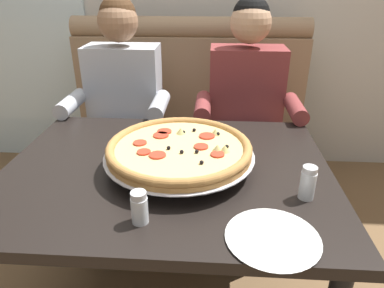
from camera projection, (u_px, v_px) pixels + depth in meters
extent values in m
cube|color=#937556|center=(186.00, 172.00, 2.22)|extent=(1.52, 0.60, 0.46)
cube|color=#937556|center=(190.00, 85.00, 2.37)|extent=(1.52, 0.18, 0.65)
cylinder|color=#937556|center=(190.00, 28.00, 2.21)|extent=(1.52, 0.14, 0.14)
cube|color=black|center=(167.00, 171.00, 1.29)|extent=(1.20, 0.93, 0.04)
cylinder|color=black|center=(80.00, 189.00, 1.83)|extent=(0.06, 0.06, 0.68)
cylinder|color=black|center=(282.00, 197.00, 1.77)|extent=(0.06, 0.06, 0.68)
cube|color=#2D3342|center=(119.00, 144.00, 1.88)|extent=(0.34, 0.40, 0.15)
cylinder|color=#2D3342|center=(93.00, 218.00, 1.80)|extent=(0.11, 0.11, 0.46)
cylinder|color=#2D3342|center=(131.00, 219.00, 1.78)|extent=(0.11, 0.11, 0.46)
cube|color=#B2B7C1|center=(125.00, 95.00, 1.99)|extent=(0.40, 0.22, 0.56)
cylinder|color=#B2B7C1|center=(71.00, 103.00, 1.80)|extent=(0.08, 0.28, 0.08)
cylinder|color=#B2B7C1|center=(159.00, 105.00, 1.77)|extent=(0.08, 0.28, 0.08)
sphere|color=#997051|center=(118.00, 22.00, 1.80)|extent=(0.21, 0.21, 0.21)
sphere|color=#472D19|center=(118.00, 14.00, 1.79)|extent=(0.19, 0.19, 0.19)
cube|color=#2D3342|center=(246.00, 148.00, 1.84)|extent=(0.34, 0.40, 0.15)
cylinder|color=#2D3342|center=(225.00, 223.00, 1.76)|extent=(0.11, 0.11, 0.46)
cylinder|color=#2D3342|center=(265.00, 225.00, 1.74)|extent=(0.11, 0.11, 0.46)
cube|color=brown|center=(245.00, 98.00, 1.95)|extent=(0.40, 0.22, 0.56)
cylinder|color=brown|center=(203.00, 106.00, 1.76)|extent=(0.08, 0.28, 0.08)
cylinder|color=brown|center=(295.00, 108.00, 1.73)|extent=(0.08, 0.28, 0.08)
sphere|color=tan|center=(251.00, 23.00, 1.75)|extent=(0.21, 0.21, 0.21)
sphere|color=black|center=(251.00, 15.00, 1.75)|extent=(0.19, 0.19, 0.19)
cylinder|color=silver|center=(175.00, 181.00, 1.14)|extent=(0.01, 0.01, 0.05)
cylinder|color=silver|center=(150.00, 151.00, 1.34)|extent=(0.01, 0.01, 0.05)
cylinder|color=silver|center=(213.00, 153.00, 1.33)|extent=(0.01, 0.01, 0.05)
torus|color=silver|center=(179.00, 156.00, 1.26)|extent=(0.30, 0.30, 0.01)
cylinder|color=silver|center=(179.00, 154.00, 1.26)|extent=(0.54, 0.54, 0.00)
cylinder|color=#B77F42|center=(179.00, 151.00, 1.25)|extent=(0.52, 0.52, 0.02)
torus|color=#B77F42|center=(179.00, 146.00, 1.24)|extent=(0.52, 0.52, 0.03)
cylinder|color=#E5C17A|center=(179.00, 148.00, 1.25)|extent=(0.46, 0.46, 0.01)
cylinder|color=red|center=(207.00, 136.00, 1.32)|extent=(0.06, 0.06, 0.01)
cylinder|color=red|center=(144.00, 152.00, 1.20)|extent=(0.05, 0.05, 0.01)
cylinder|color=red|center=(218.00, 154.00, 1.18)|extent=(0.05, 0.05, 0.01)
cylinder|color=red|center=(161.00, 135.00, 1.32)|extent=(0.06, 0.06, 0.01)
cylinder|color=red|center=(158.00, 155.00, 1.18)|extent=(0.06, 0.06, 0.01)
cylinder|color=red|center=(201.00, 147.00, 1.23)|extent=(0.05, 0.05, 0.01)
cylinder|color=red|center=(140.00, 143.00, 1.26)|extent=(0.05, 0.05, 0.01)
cylinder|color=red|center=(164.00, 131.00, 1.35)|extent=(0.06, 0.06, 0.01)
sphere|color=black|center=(218.00, 134.00, 1.33)|extent=(0.01, 0.01, 0.01)
sphere|color=black|center=(202.00, 162.00, 1.12)|extent=(0.01, 0.01, 0.01)
sphere|color=black|center=(197.00, 151.00, 1.19)|extent=(0.01, 0.01, 0.01)
sphere|color=black|center=(227.00, 147.00, 1.23)|extent=(0.01, 0.01, 0.01)
sphere|color=black|center=(182.00, 152.00, 1.19)|extent=(0.01, 0.01, 0.01)
sphere|color=black|center=(169.00, 148.00, 1.22)|extent=(0.01, 0.01, 0.01)
sphere|color=black|center=(184.00, 132.00, 1.34)|extent=(0.01, 0.01, 0.01)
sphere|color=black|center=(194.00, 130.00, 1.36)|extent=(0.01, 0.01, 0.01)
cone|color=#CCC675|center=(181.00, 131.00, 1.34)|extent=(0.04, 0.04, 0.02)
cone|color=#CCC675|center=(225.00, 148.00, 1.20)|extent=(0.04, 0.04, 0.02)
cone|color=#CCC675|center=(215.00, 132.00, 1.33)|extent=(0.04, 0.04, 0.02)
cone|color=#CCC675|center=(217.00, 148.00, 1.21)|extent=(0.04, 0.04, 0.02)
cylinder|color=white|center=(307.00, 185.00, 1.08)|extent=(0.05, 0.05, 0.09)
cylinder|color=#4C6633|center=(306.00, 191.00, 1.09)|extent=(0.04, 0.04, 0.05)
cylinder|color=silver|center=(310.00, 170.00, 1.06)|extent=(0.04, 0.04, 0.02)
cylinder|color=white|center=(140.00, 210.00, 0.98)|extent=(0.05, 0.05, 0.08)
cylinder|color=silver|center=(140.00, 215.00, 0.98)|extent=(0.04, 0.04, 0.05)
cylinder|color=silver|center=(138.00, 195.00, 0.95)|extent=(0.04, 0.04, 0.02)
cylinder|color=white|center=(273.00, 238.00, 0.93)|extent=(0.18, 0.18, 0.01)
cone|color=white|center=(273.00, 235.00, 0.92)|extent=(0.26, 0.26, 0.01)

